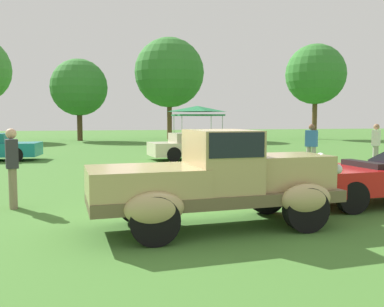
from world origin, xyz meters
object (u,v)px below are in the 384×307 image
Objects in this scene: show_car_cream at (194,146)px; spectator_near_truck at (376,144)px; spectator_between_cars at (12,165)px; neighbor_convertible at (382,177)px; feature_pickup_truck at (217,178)px; canopy_tent_left_field at (197,110)px; spectator_far_side at (311,145)px.

spectator_near_truck is at bearing -40.29° from show_car_cream.
neighbor_convertible is at bearing -8.91° from spectator_between_cars.
canopy_tent_left_field is at bearing 76.96° from feature_pickup_truck.
spectator_far_side is (1.48, 5.86, 0.33)m from neighbor_convertible.
spectator_between_cars is 10.55m from spectator_far_side.
spectator_far_side is (9.50, 4.60, 0.00)m from spectator_between_cars.
show_car_cream is at bearing 56.63° from spectator_between_cars.
spectator_near_truck is 12.93m from spectator_between_cars.
neighbor_convertible is 1.01× the size of show_car_cream.
show_car_cream is 8.54m from canopy_tent_left_field.
neighbor_convertible is at bearing -125.63° from spectator_near_truck.
show_car_cream is at bearing -104.92° from canopy_tent_left_field.
show_car_cream is 5.87m from spectator_far_side.
neighbor_convertible is (4.27, 1.24, -0.29)m from feature_pickup_truck.
canopy_tent_left_field reaches higher than spectator_near_truck.
feature_pickup_truck is at bearing -128.99° from spectator_far_side.
neighbor_convertible is at bearing -91.13° from canopy_tent_left_field.
canopy_tent_left_field is (8.39, 17.54, 1.51)m from spectator_between_cars.
canopy_tent_left_field is at bearing 75.08° from show_car_cream.
spectator_between_cars and spectator_far_side have the same top height.
spectator_between_cars is 0.58× the size of canopy_tent_left_field.
neighbor_convertible reaches higher than show_car_cream.
feature_pickup_truck is 20.63m from canopy_tent_left_field.
canopy_tent_left_field reaches higher than neighbor_convertible.
feature_pickup_truck is at bearing -33.74° from spectator_between_cars.
show_car_cream is (2.49, 11.98, -0.27)m from feature_pickup_truck.
spectator_far_side is (5.75, 7.10, 0.05)m from feature_pickup_truck.
show_car_cream is at bearing 78.24° from feature_pickup_truck.
feature_pickup_truck is 1.03× the size of show_car_cream.
feature_pickup_truck is 9.14m from spectator_far_side.
spectator_near_truck is 0.58× the size of canopy_tent_left_field.
show_car_cream is 2.57× the size of spectator_far_side.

